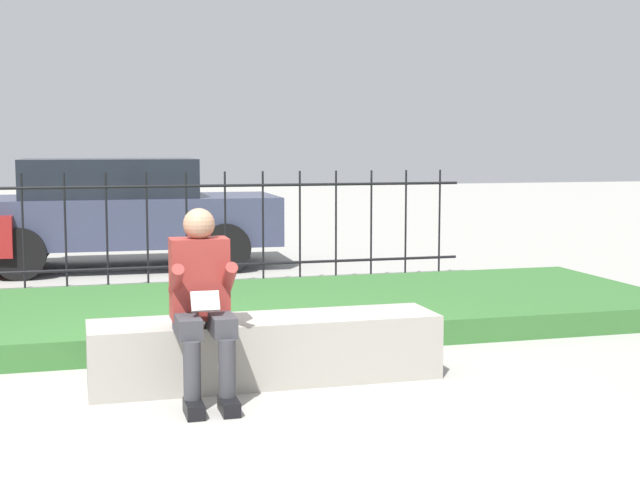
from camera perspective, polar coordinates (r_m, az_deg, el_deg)
ground_plane at (r=6.37m, az=-5.79°, el=-9.13°), size 60.00×60.00×0.00m
stone_bench at (r=6.37m, az=-3.45°, el=-7.23°), size 2.46×0.57×0.46m
person_seated_reader at (r=5.88m, az=-7.57°, el=-3.58°), size 0.42×0.73×1.26m
grass_berm at (r=8.33m, az=-8.19°, el=-4.78°), size 9.18×2.71×0.21m
iron_fence at (r=10.36m, az=-9.76°, el=0.70°), size 7.18×0.03×1.37m
car_parked_center at (r=12.39m, az=-12.70°, el=1.85°), size 4.19×1.95×1.49m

